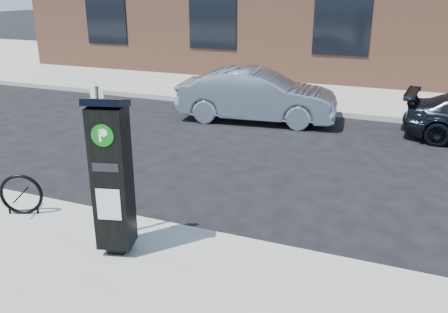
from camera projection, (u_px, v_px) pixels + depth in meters
The scene contains 8 objects.
ground at pixel (200, 239), 7.13m from camera, with size 120.00×120.00×0.00m, color black.
sidewalk_far at pixel (345, 78), 19.31m from camera, with size 60.00×12.00×0.15m, color gray.
curb_near at pixel (199, 235), 7.09m from camera, with size 60.00×0.12×0.16m, color #9E9B93.
curb_far at pixel (314, 112), 14.10m from camera, with size 60.00×0.12×0.16m, color #9E9B93.
parking_kiosk at pixel (112, 176), 6.15m from camera, with size 0.60×0.55×2.17m.
sign_pole at pixel (104, 166), 6.54m from camera, with size 0.19×0.18×2.20m.
bike_rack at pixel (21, 195), 7.48m from camera, with size 0.65×0.32×0.68m.
car_silver at pixel (257, 95), 13.23m from camera, with size 1.53×4.39×1.44m, color #879AAC.
Camera 1 is at (2.73, -5.69, 3.57)m, focal length 38.00 mm.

